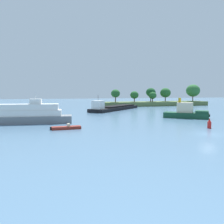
# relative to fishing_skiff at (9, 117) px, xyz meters

# --- Properties ---
(ground_plane) EXTENTS (400.00, 400.00, 0.00)m
(ground_plane) POSITION_rel_fishing_skiff_xyz_m (34.84, -34.24, -0.28)
(ground_plane) COLOR slate
(treeline_island) EXTENTS (54.99, 10.53, 10.56)m
(treeline_island) POSITION_rel_fishing_skiff_xyz_m (62.62, 37.60, 2.81)
(treeline_island) COLOR #566B3D
(treeline_island) RESTS_ON ground
(fishing_skiff) EXTENTS (4.26, 1.14, 1.00)m
(fishing_skiff) POSITION_rel_fishing_skiff_xyz_m (0.00, 0.00, 0.00)
(fishing_skiff) COLOR #19472D
(fishing_skiff) RESTS_ON ground
(tugboat) EXTENTS (11.07, 9.86, 5.24)m
(tugboat) POSITION_rel_fishing_skiff_xyz_m (44.70, -13.28, 1.08)
(tugboat) COLOR #19472D
(tugboat) RESTS_ON ground
(white_riverboat) EXTENTS (20.55, 6.06, 6.69)m
(white_riverboat) POSITION_rel_fishing_skiff_xyz_m (4.99, -12.85, 1.55)
(white_riverboat) COLOR slate
(white_riverboat) RESTS_ON ground
(small_motorboat) EXTENTS (5.59, 1.72, 1.03)m
(small_motorboat) POSITION_rel_fishing_skiff_xyz_m (13.11, -23.09, 0.01)
(small_motorboat) COLOR maroon
(small_motorboat) RESTS_ON ground
(cargo_barge) EXTENTS (24.36, 24.66, 5.73)m
(cargo_barge) POSITION_rel_fishing_skiff_xyz_m (33.91, 16.96, 0.64)
(cargo_barge) COLOR black
(cargo_barge) RESTS_ON ground
(channel_buoy_red) EXTENTS (0.70, 0.70, 1.90)m
(channel_buoy_red) POSITION_rel_fishing_skiff_xyz_m (39.12, -29.07, 0.53)
(channel_buoy_red) COLOR red
(channel_buoy_red) RESTS_ON ground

